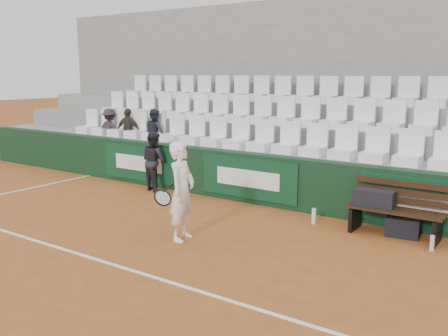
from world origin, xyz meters
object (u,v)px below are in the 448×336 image
water_bottle_near (314,216)px  spectator_b (128,114)px  sports_bag_ground (403,227)px  water_bottle_far (432,243)px  spectator_a (109,113)px  tennis_player (182,191)px  ball_kid (154,161)px  bench_left (395,223)px  spectator_c (155,115)px  sports_bag_left (374,198)px

water_bottle_near → spectator_b: (-5.67, 1.18, 1.44)m
water_bottle_near → spectator_b: size_ratio=0.24×
sports_bag_ground → water_bottle_far: (0.54, -0.43, -0.04)m
sports_bag_ground → spectator_a: (-7.81, 0.99, 1.41)m
water_bottle_far → tennis_player: 3.84m
ball_kid → spectator_a: 2.63m
tennis_player → ball_kid: bearing=139.6°
bench_left → water_bottle_near: bearing=-175.1°
tennis_player → ball_kid: (-2.66, 2.26, -0.12)m
water_bottle_far → ball_kid: size_ratio=0.18×
spectator_b → spectator_c: bearing=167.2°
ball_kid → spectator_a: bearing=-3.2°
spectator_b → bench_left: bearing=158.6°
sports_bag_left → sports_bag_ground: sports_bag_left is taller
tennis_player → water_bottle_near: bearing=55.0°
water_bottle_near → ball_kid: ball_kid is taller
sports_bag_left → sports_bag_ground: 0.64m
tennis_player → spectator_c: 4.68m
spectator_b → ball_kid: bearing=139.6°
bench_left → water_bottle_far: bearing=-28.8°
water_bottle_near → water_bottle_far: (2.01, -0.25, -0.02)m
sports_bag_left → spectator_a: spectator_a is taller
bench_left → tennis_player: 3.45m
bench_left → spectator_c: size_ratio=1.26×
water_bottle_near → spectator_b: bearing=168.3°
tennis_player → spectator_b: spectator_b is taller
sports_bag_left → tennis_player: (-2.37, -2.03, 0.19)m
water_bottle_far → tennis_player: tennis_player is taller
sports_bag_ground → spectator_a: bearing=172.7°
tennis_player → spectator_c: bearing=137.4°
bench_left → spectator_b: size_ratio=1.29×
water_bottle_far → spectator_a: spectator_a is taller
bench_left → spectator_c: bearing=170.1°
spectator_c → tennis_player: bearing=158.8°
water_bottle_far → spectator_a: bearing=170.3°
tennis_player → spectator_b: (-4.30, 3.12, 0.80)m
spectator_b → spectator_a: bearing=-12.8°
sports_bag_left → water_bottle_far: (1.01, -0.34, -0.47)m
tennis_player → spectator_b: bearing=144.0°
spectator_b → tennis_player: bearing=131.2°
spectator_b → spectator_c: size_ratio=0.97×
bench_left → spectator_b: bearing=171.4°
water_bottle_near → tennis_player: bearing=-125.0°
bench_left → sports_bag_ground: bearing=29.2°
sports_bag_ground → water_bottle_near: bearing=-172.9°
tennis_player → spectator_a: bearing=147.9°
ball_kid → spectator_c: 1.47m
bench_left → spectator_c: spectator_c is taller
sports_bag_ground → spectator_c: spectator_c is taller
sports_bag_left → spectator_c: (-5.76, 1.09, 1.01)m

